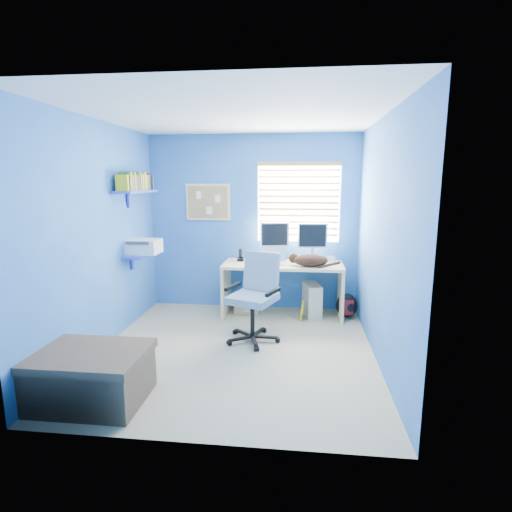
# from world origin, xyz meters

# --- Properties ---
(floor) EXTENTS (3.00, 3.20, 0.00)m
(floor) POSITION_xyz_m (0.00, 0.00, 0.00)
(floor) COLOR #C3B49A
(floor) RESTS_ON ground
(ceiling) EXTENTS (3.00, 3.20, 0.00)m
(ceiling) POSITION_xyz_m (0.00, 0.00, 2.50)
(ceiling) COLOR white
(ceiling) RESTS_ON wall_back
(wall_back) EXTENTS (3.00, 0.01, 2.50)m
(wall_back) POSITION_xyz_m (0.00, 1.60, 1.25)
(wall_back) COLOR blue
(wall_back) RESTS_ON ground
(wall_front) EXTENTS (3.00, 0.01, 2.50)m
(wall_front) POSITION_xyz_m (0.00, -1.60, 1.25)
(wall_front) COLOR blue
(wall_front) RESTS_ON ground
(wall_left) EXTENTS (0.01, 3.20, 2.50)m
(wall_left) POSITION_xyz_m (-1.50, 0.00, 1.25)
(wall_left) COLOR blue
(wall_left) RESTS_ON ground
(wall_right) EXTENTS (0.01, 3.20, 2.50)m
(wall_right) POSITION_xyz_m (1.50, 0.00, 1.25)
(wall_right) COLOR blue
(wall_right) RESTS_ON ground
(desk) EXTENTS (1.63, 0.65, 0.74)m
(desk) POSITION_xyz_m (0.45, 1.26, 0.37)
(desk) COLOR #E2C67D
(desk) RESTS_ON floor
(laptop) EXTENTS (0.35, 0.29, 0.22)m
(laptop) POSITION_xyz_m (0.33, 1.21, 0.85)
(laptop) COLOR silver
(laptop) RESTS_ON desk
(monitor_left) EXTENTS (0.42, 0.20, 0.54)m
(monitor_left) POSITION_xyz_m (0.33, 1.47, 1.01)
(monitor_left) COLOR silver
(monitor_left) RESTS_ON desk
(monitor_right) EXTENTS (0.41, 0.15, 0.54)m
(monitor_right) POSITION_xyz_m (0.85, 1.42, 1.01)
(monitor_right) COLOR silver
(monitor_right) RESTS_ON desk
(phone) EXTENTS (0.10, 0.12, 0.17)m
(phone) POSITION_xyz_m (-0.15, 1.37, 0.82)
(phone) COLOR black
(phone) RESTS_ON desk
(mug) EXTENTS (0.10, 0.09, 0.10)m
(mug) POSITION_xyz_m (0.85, 1.43, 0.79)
(mug) COLOR #41843E
(mug) RESTS_ON desk
(cd_spindle) EXTENTS (0.13, 0.13, 0.07)m
(cd_spindle) POSITION_xyz_m (1.11, 1.46, 0.78)
(cd_spindle) COLOR silver
(cd_spindle) RESTS_ON desk
(cat) EXTENTS (0.50, 0.35, 0.16)m
(cat) POSITION_xyz_m (0.83, 1.09, 0.82)
(cat) COLOR black
(cat) RESTS_ON desk
(tower_pc) EXTENTS (0.28, 0.47, 0.45)m
(tower_pc) POSITION_xyz_m (0.86, 1.30, 0.23)
(tower_pc) COLOR beige
(tower_pc) RESTS_ON floor
(drawer_boxes) EXTENTS (0.35, 0.28, 0.27)m
(drawer_boxes) POSITION_xyz_m (-0.05, 1.33, 0.14)
(drawer_boxes) COLOR tan
(drawer_boxes) RESTS_ON floor
(yellow_book) EXTENTS (0.03, 0.17, 0.24)m
(yellow_book) POSITION_xyz_m (0.72, 1.10, 0.12)
(yellow_book) COLOR yellow
(yellow_book) RESTS_ON floor
(backpack) EXTENTS (0.34, 0.29, 0.34)m
(backpack) POSITION_xyz_m (1.33, 1.25, 0.17)
(backpack) COLOR black
(backpack) RESTS_ON floor
(bed_corner) EXTENTS (0.93, 0.66, 0.45)m
(bed_corner) POSITION_xyz_m (-1.08, -1.14, 0.22)
(bed_corner) COLOR brown
(bed_corner) RESTS_ON floor
(office_chair) EXTENTS (0.77, 0.77, 1.02)m
(office_chair) POSITION_xyz_m (0.17, 0.35, 0.38)
(office_chair) COLOR black
(office_chair) RESTS_ON floor
(window_blinds) EXTENTS (1.15, 0.05, 1.10)m
(window_blinds) POSITION_xyz_m (0.65, 1.57, 1.55)
(window_blinds) COLOR white
(window_blinds) RESTS_ON ground
(corkboard) EXTENTS (0.64, 0.02, 0.52)m
(corkboard) POSITION_xyz_m (-0.65, 1.58, 1.55)
(corkboard) COLOR #E2C67D
(corkboard) RESTS_ON ground
(wall_shelves) EXTENTS (0.42, 0.90, 1.05)m
(wall_shelves) POSITION_xyz_m (-1.35, 0.75, 1.43)
(wall_shelves) COLOR blue
(wall_shelves) RESTS_ON ground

